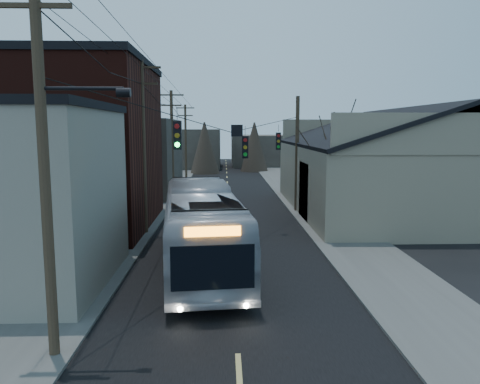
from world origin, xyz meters
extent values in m
cube|color=black|center=(0.00, 30.00, 0.01)|extent=(9.00, 110.00, 0.02)
cube|color=#474744|center=(-6.50, 30.00, 0.06)|extent=(4.00, 110.00, 0.12)
cube|color=#474744|center=(6.50, 30.00, 0.06)|extent=(4.00, 110.00, 0.12)
cube|color=gray|center=(-9.00, 9.00, 3.50)|extent=(8.00, 8.00, 7.00)
cube|color=black|center=(-10.00, 20.00, 5.00)|extent=(10.00, 12.00, 10.00)
cube|color=#39322D|center=(-9.50, 36.00, 3.50)|extent=(9.00, 14.00, 7.00)
cube|color=#7B6F5A|center=(13.00, 25.00, 2.50)|extent=(16.00, 20.00, 5.00)
cube|color=black|center=(9.00, 25.00, 6.30)|extent=(8.16, 20.60, 2.86)
cube|color=black|center=(17.00, 25.00, 6.30)|extent=(8.16, 20.60, 2.86)
cube|color=#39322D|center=(-6.00, 65.00, 3.00)|extent=(10.00, 12.00, 6.00)
cube|color=#39322D|center=(7.00, 70.00, 2.50)|extent=(12.00, 14.00, 5.00)
cone|color=black|center=(6.50, 20.00, 3.60)|extent=(0.40, 0.40, 7.20)
cylinder|color=#382B1E|center=(-5.00, 3.00, 5.25)|extent=(0.28, 0.28, 10.50)
cylinder|color=#382B1E|center=(-5.00, 18.00, 5.00)|extent=(0.28, 0.28, 10.00)
cube|color=#382B1E|center=(-5.00, 18.00, 9.60)|extent=(2.20, 0.12, 0.12)
cylinder|color=#382B1E|center=(-5.00, 33.00, 4.75)|extent=(0.28, 0.28, 9.50)
cube|color=#382B1E|center=(-5.00, 33.00, 9.10)|extent=(2.20, 0.12, 0.12)
cylinder|color=#382B1E|center=(-5.00, 48.00, 4.50)|extent=(0.28, 0.28, 9.00)
cube|color=#382B1E|center=(-5.00, 48.00, 8.60)|extent=(2.20, 0.12, 0.12)
cylinder|color=#382B1E|center=(5.00, 25.00, 4.25)|extent=(0.28, 0.28, 8.50)
cube|color=black|center=(-2.00, 7.50, 5.95)|extent=(0.28, 0.20, 1.00)
cube|color=black|center=(0.60, 12.00, 5.35)|extent=(0.28, 0.20, 1.00)
cube|color=black|center=(2.80, 18.00, 5.45)|extent=(0.28, 0.20, 1.00)
imported|color=#9FA2AB|center=(-1.39, 11.41, 1.82)|extent=(4.38, 13.30, 3.64)
imported|color=#AAABB2|center=(-3.63, 31.72, 0.72)|extent=(2.10, 4.55, 1.45)
camera|label=1|loc=(-0.36, -9.19, 6.21)|focal=35.00mm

